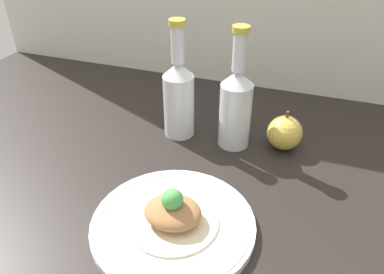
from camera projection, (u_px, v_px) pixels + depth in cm
name	position (u px, v px, depth cm)	size (l,w,h in cm)	color
ground_plane	(232.00, 225.00, 65.12)	(180.00, 110.00, 4.00)	black
plate	(173.00, 224.00, 61.49)	(27.05, 27.05, 1.72)	white
plated_food	(173.00, 213.00, 60.11)	(15.03, 15.03, 6.62)	beige
cider_bottle_left	(179.00, 95.00, 80.92)	(6.76, 6.76, 26.03)	silver
cider_bottle_right	(236.00, 105.00, 77.43)	(6.76, 6.76, 26.03)	silver
apple	(285.00, 133.00, 79.42)	(7.45, 7.45, 8.88)	gold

